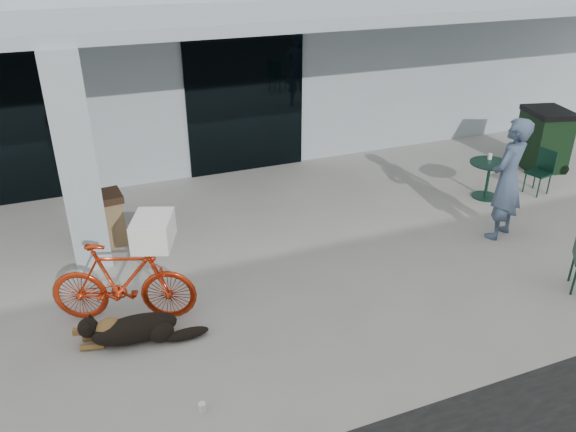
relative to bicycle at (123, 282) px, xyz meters
name	(u,v)px	position (x,y,z in m)	size (l,w,h in m)	color
ground	(235,327)	(1.21, -0.69, -0.54)	(80.00, 80.00, 0.00)	#A8A69E
building	(124,37)	(1.21, 7.81, 1.71)	(22.00, 7.00, 4.50)	#A3B1B9
storefront_glass_right	(246,106)	(3.01, 4.29, 0.81)	(2.40, 0.06, 2.70)	black
column	(77,164)	(-0.29, 1.61, 1.02)	(0.50, 0.50, 3.12)	#A3B1B9
overhang	(157,21)	(1.21, 2.91, 2.67)	(22.00, 2.80, 0.18)	#A3B1B9
bicycle	(123,282)	(0.00, 0.00, 0.00)	(0.51, 1.80, 1.08)	#AE290E
laundry_basket	(153,231)	(0.42, -0.16, 0.72)	(0.59, 0.44, 0.35)	white
dog	(135,328)	(0.03, -0.50, -0.35)	(1.16, 0.39, 0.39)	black
cup_near_dog	(202,407)	(0.50, -1.89, -0.49)	(0.08, 0.08, 0.10)	white
cafe_table_far	(488,180)	(6.69, 1.31, -0.20)	(0.73, 0.73, 0.69)	#123427
cafe_chair_far_b	(539,172)	(7.69, 1.11, -0.12)	(0.38, 0.41, 0.84)	#123427
person	(507,179)	(5.89, 0.02, 0.44)	(0.72, 0.47, 1.97)	#3F506A
cup_on_table	(490,156)	(6.79, 1.46, 0.20)	(0.08, 0.08, 0.11)	white
trash_receptacle	(108,219)	(0.01, 2.11, -0.12)	(0.50, 0.50, 0.85)	brown
wheeled_bin	(544,139)	(8.72, 2.11, 0.08)	(0.77, 0.97, 1.24)	black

